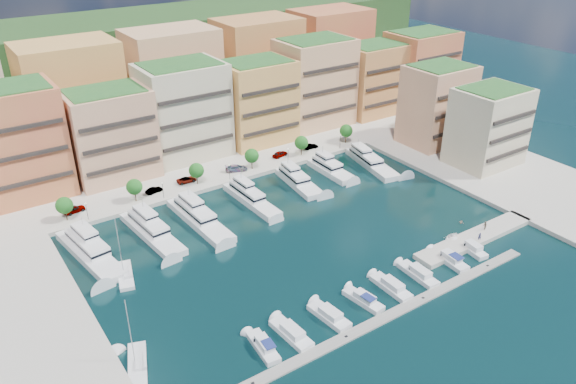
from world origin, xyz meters
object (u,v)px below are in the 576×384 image
at_px(cruiser_4, 364,300).
at_px(person_1, 485,226).
at_px(tree_2, 196,170).
at_px(yacht_3, 250,197).
at_px(sailboat_0, 138,365).
at_px(car_4, 280,154).
at_px(cruiser_7, 450,260).
at_px(car_5, 311,146).
at_px(lamppost_1, 163,188).
at_px(yacht_2, 198,217).
at_px(lamppost_2, 229,169).
at_px(yacht_4, 297,181).
at_px(cruiser_1, 263,347).
at_px(tree_3, 252,156).
at_px(tree_1, 134,187).
at_px(yacht_0, 89,250).
at_px(tender_2, 452,237).
at_px(person_0, 480,236).
at_px(tree_0, 64,205).
at_px(tree_4, 301,143).
at_px(car_0, 74,209).
at_px(cruiser_3, 329,316).
at_px(yacht_5, 330,168).
at_px(tender_3, 461,222).
at_px(car_3, 236,168).
at_px(car_1, 154,190).
at_px(tree_5, 346,131).
at_px(cruiser_8, 472,249).
at_px(lamppost_4, 340,139).
at_px(cruiser_5, 391,287).
at_px(lamppost_0, 86,208).
at_px(lamppost_3, 288,153).
at_px(yacht_6, 370,161).
at_px(cruiser_2, 291,334).

relative_size(cruiser_4, person_1, 4.40).
relative_size(tree_2, yacht_3, 0.28).
xyz_separation_m(sailboat_0, car_4, (61.39, 52.85, 1.51)).
distance_m(cruiser_7, car_5, 61.08).
relative_size(lamppost_1, yacht_2, 0.18).
relative_size(lamppost_2, yacht_2, 0.18).
height_order(yacht_4, cruiser_1, yacht_4).
bearing_deg(tree_3, tree_1, 180.00).
distance_m(yacht_0, cruiser_7, 72.89).
distance_m(tender_2, person_0, 5.56).
distance_m(tree_0, tree_2, 32.00).
bearing_deg(tree_4, car_5, 23.83).
bearing_deg(car_0, car_5, -98.57).
bearing_deg(tree_2, lamppost_1, -167.05).
bearing_deg(tree_4, yacht_0, -166.67).
relative_size(tree_0, cruiser_3, 0.64).
xyz_separation_m(yacht_4, car_0, (-51.38, 15.32, 0.74)).
distance_m(cruiser_1, car_5, 80.69).
distance_m(tree_3, lamppost_1, 26.12).
bearing_deg(yacht_4, yacht_2, -174.96).
height_order(cruiser_1, person_0, person_0).
relative_size(cruiser_1, cruiser_7, 0.94).
xyz_separation_m(yacht_5, tender_3, (8.17, -37.52, -0.86)).
bearing_deg(car_3, cruiser_7, -146.54).
xyz_separation_m(yacht_3, car_1, (-17.87, 15.39, 0.49)).
bearing_deg(sailboat_0, tree_0, 86.71).
distance_m(tree_5, lamppost_2, 40.08).
height_order(cruiser_3, tender_3, cruiser_3).
distance_m(lamppost_1, yacht_2, 13.47).
distance_m(tree_4, cruiser_8, 58.26).
bearing_deg(yacht_3, yacht_0, -178.07).
bearing_deg(yacht_5, lamppost_4, 40.23).
relative_size(lamppost_4, yacht_5, 0.27).
height_order(lamppost_2, cruiser_5, lamppost_2).
xyz_separation_m(lamppost_4, yacht_5, (-11.09, -9.38, -2.62)).
bearing_deg(car_1, cruiser_8, -153.31).
relative_size(tree_2, cruiser_5, 0.62).
height_order(tree_3, tree_4, same).
bearing_deg(lamppost_2, lamppost_0, 180.00).
height_order(tender_3, car_5, car_5).
xyz_separation_m(lamppost_3, yacht_0, (-57.77, -12.81, -2.62)).
height_order(lamppost_2, car_1, lamppost_2).
distance_m(cruiser_4, car_4, 64.48).
height_order(lamppost_0, yacht_6, yacht_6).
bearing_deg(cruiser_1, tender_2, 6.26).
height_order(yacht_6, cruiser_1, yacht_6).
height_order(yacht_4, cruiser_2, yacht_4).
bearing_deg(yacht_3, cruiser_2, -112.44).
height_order(yacht_2, person_0, yacht_2).
distance_m(lamppost_1, tender_3, 69.44).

